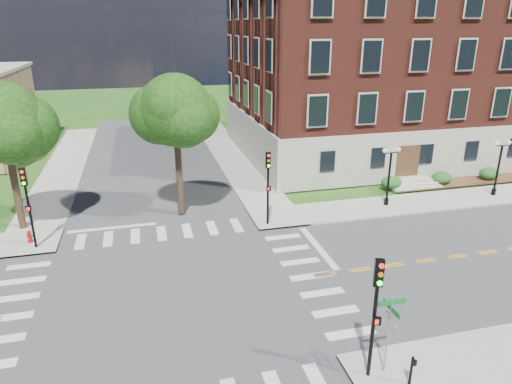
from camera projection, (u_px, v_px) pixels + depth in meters
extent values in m
plane|color=#224F16|center=(170.00, 296.00, 21.98)|extent=(160.00, 160.00, 0.00)
cube|color=#3D3D3F|center=(170.00, 296.00, 21.98)|extent=(90.00, 12.00, 0.01)
cube|color=#3D3D3F|center=(170.00, 296.00, 21.98)|extent=(12.00, 90.00, 0.01)
cube|color=#9E9B93|center=(471.00, 197.00, 34.33)|extent=(34.00, 3.50, 0.12)
cube|color=#9E9B93|center=(232.00, 157.00, 44.67)|extent=(3.50, 34.00, 0.12)
cube|color=#9E9B93|center=(64.00, 169.00, 41.08)|extent=(3.50, 34.00, 0.12)
cube|color=silver|center=(318.00, 247.00, 26.74)|extent=(0.40, 5.50, 0.00)
cube|color=#A8A494|center=(389.00, 129.00, 46.78)|extent=(30.00, 20.00, 4.20)
cube|color=maroon|center=(397.00, 47.00, 44.02)|extent=(29.55, 19.70, 11.80)
cube|color=#472D19|center=(408.00, 162.00, 36.86)|extent=(2.00, 0.10, 2.80)
cylinder|color=black|center=(17.00, 196.00, 28.32)|extent=(0.44, 0.44, 4.35)
sphere|color=#0F340E|center=(3.00, 122.00, 26.74)|extent=(4.84, 4.84, 4.84)
cylinder|color=black|center=(180.00, 180.00, 30.49)|extent=(0.44, 0.44, 4.74)
sphere|color=#0F340E|center=(175.00, 110.00, 28.87)|extent=(4.65, 4.65, 4.65)
cylinder|color=black|center=(373.00, 332.00, 16.20)|extent=(0.14, 0.14, 3.80)
cube|color=black|center=(379.00, 273.00, 15.37)|extent=(0.38, 0.32, 1.00)
cylinder|color=red|center=(382.00, 266.00, 15.14)|extent=(0.19, 0.11, 0.18)
cylinder|color=orange|center=(381.00, 275.00, 15.25)|extent=(0.19, 0.11, 0.18)
cylinder|color=#19E533|center=(380.00, 283.00, 15.37)|extent=(0.19, 0.11, 0.18)
cube|color=black|center=(377.00, 321.00, 15.83)|extent=(0.32, 0.22, 0.30)
cylinder|color=black|center=(268.00, 196.00, 28.98)|extent=(0.14, 0.14, 3.80)
cube|color=black|center=(268.00, 160.00, 28.15)|extent=(0.38, 0.33, 1.00)
cylinder|color=red|center=(269.00, 155.00, 27.92)|extent=(0.19, 0.12, 0.18)
cylinder|color=orange|center=(269.00, 161.00, 28.03)|extent=(0.19, 0.12, 0.18)
cylinder|color=#19E533|center=(269.00, 166.00, 28.15)|extent=(0.19, 0.12, 0.18)
cube|color=black|center=(269.00, 188.00, 28.61)|extent=(0.32, 0.23, 0.30)
cylinder|color=black|center=(31.00, 217.00, 25.87)|extent=(0.14, 0.14, 3.80)
cube|color=black|center=(23.00, 177.00, 25.04)|extent=(0.32, 0.23, 1.00)
cylinder|color=red|center=(22.00, 172.00, 24.80)|extent=(0.18, 0.05, 0.18)
cylinder|color=orange|center=(23.00, 178.00, 24.92)|extent=(0.18, 0.05, 0.18)
cylinder|color=#19E533|center=(24.00, 183.00, 25.03)|extent=(0.18, 0.05, 0.18)
cube|color=black|center=(28.00, 208.00, 25.49)|extent=(0.30, 0.13, 0.30)
cylinder|color=black|center=(386.00, 201.00, 32.69)|extent=(0.32, 0.32, 0.50)
cylinder|color=black|center=(389.00, 180.00, 32.12)|extent=(0.16, 0.16, 3.80)
cube|color=black|center=(391.00, 153.00, 31.45)|extent=(1.00, 0.06, 0.06)
sphere|color=white|center=(385.00, 150.00, 31.26)|extent=(0.36, 0.36, 0.36)
sphere|color=white|center=(398.00, 150.00, 31.50)|extent=(0.36, 0.36, 0.36)
cylinder|color=black|center=(494.00, 192.00, 34.59)|extent=(0.32, 0.32, 0.50)
cylinder|color=black|center=(498.00, 171.00, 34.02)|extent=(0.16, 0.16, 3.80)
cube|color=black|center=(502.00, 146.00, 33.34)|extent=(1.00, 0.06, 0.06)
sphere|color=white|center=(497.00, 143.00, 33.16)|extent=(0.36, 0.36, 0.36)
sphere|color=white|center=(509.00, 142.00, 33.39)|extent=(0.36, 0.36, 0.36)
cylinder|color=gray|center=(388.00, 337.00, 16.50)|extent=(0.07, 0.07, 3.10)
cube|color=#0D6E28|center=(392.00, 302.00, 15.99)|extent=(1.10, 0.03, 0.20)
cube|color=#0D6E28|center=(391.00, 309.00, 16.08)|extent=(0.03, 1.10, 0.20)
cube|color=silver|center=(391.00, 319.00, 16.25)|extent=(0.03, 0.75, 0.25)
cylinder|color=black|center=(411.00, 371.00, 16.20)|extent=(0.10, 0.10, 1.20)
cube|color=black|center=(415.00, 363.00, 15.93)|extent=(0.14, 0.08, 0.22)
cylinder|color=maroon|center=(31.00, 241.00, 27.11)|extent=(0.32, 0.32, 0.10)
cylinder|color=maroon|center=(30.00, 238.00, 27.02)|extent=(0.22, 0.22, 0.60)
sphere|color=maroon|center=(29.00, 232.00, 26.91)|extent=(0.24, 0.24, 0.24)
cylinder|color=maroon|center=(30.00, 236.00, 26.99)|extent=(0.35, 0.12, 0.12)
cylinder|color=maroon|center=(30.00, 236.00, 26.99)|extent=(0.12, 0.35, 0.12)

